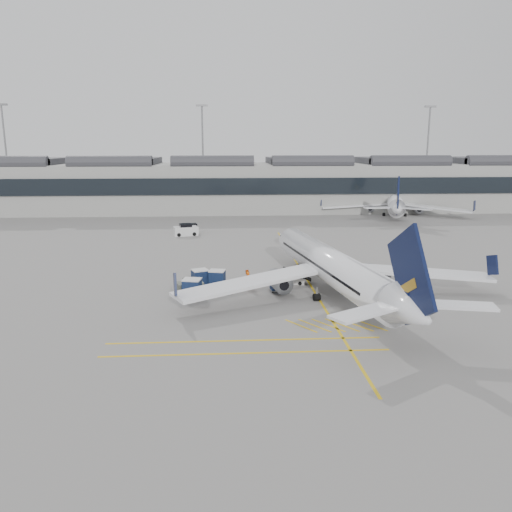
{
  "coord_description": "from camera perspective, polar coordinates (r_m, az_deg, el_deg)",
  "views": [
    {
      "loc": [
        0.57,
        -47.52,
        15.34
      ],
      "look_at": [
        3.74,
        3.15,
        4.0
      ],
      "focal_mm": 35.0,
      "sensor_mm": 36.0,
      "label": 1
    }
  ],
  "objects": [
    {
      "name": "pushback_tug",
      "position": [
        53.35,
        -7.56,
        -3.47
      ],
      "size": [
        3.07,
        2.34,
        1.53
      ],
      "rotation": [
        0.0,
        0.0,
        0.28
      ],
      "color": "#505447",
      "rests_on": "ground"
    },
    {
      "name": "terminal",
      "position": [
        119.8,
        -3.88,
        8.16
      ],
      "size": [
        200.0,
        20.45,
        12.4
      ],
      "color": "#9E9E99",
      "rests_on": "ground"
    },
    {
      "name": "baggage_cart_c",
      "position": [
        55.08,
        -4.46,
        -2.52
      ],
      "size": [
        2.07,
        1.82,
        1.9
      ],
      "rotation": [
        0.0,
        0.0,
        -0.2
      ],
      "color": "gray",
      "rests_on": "ground"
    },
    {
      "name": "belt_loader",
      "position": [
        56.64,
        3.61,
        -2.59
      ],
      "size": [
        4.58,
        2.07,
        1.82
      ],
      "rotation": [
        0.0,
        0.0,
        -0.18
      ],
      "color": "beige",
      "rests_on": "ground"
    },
    {
      "name": "airliner_far",
      "position": [
        115.43,
        15.59,
        5.89
      ],
      "size": [
        31.32,
        34.74,
        9.53
      ],
      "rotation": [
        0.0,
        0.0,
        -0.3
      ],
      "color": "white",
      "rests_on": "ground"
    },
    {
      "name": "apron_markings",
      "position": [
        60.27,
        5.55,
        -2.21
      ],
      "size": [
        0.25,
        60.0,
        0.01
      ],
      "primitive_type": "cube",
      "color": "gold",
      "rests_on": "ground"
    },
    {
      "name": "light_masts",
      "position": [
        133.54,
        -4.64,
        12.18
      ],
      "size": [
        113.0,
        0.6,
        25.45
      ],
      "color": "slate",
      "rests_on": "ground"
    },
    {
      "name": "ramp_agent_a",
      "position": [
        53.9,
        -0.86,
        -2.85
      ],
      "size": [
        0.86,
        0.82,
        1.98
      ],
      "primitive_type": "imported",
      "rotation": [
        0.0,
        0.0,
        0.68
      ],
      "color": "#F7600D",
      "rests_on": "ground"
    },
    {
      "name": "safety_cone_nose",
      "position": [
        74.35,
        4.65,
        0.83
      ],
      "size": [
        0.35,
        0.35,
        0.49
      ],
      "primitive_type": "cone",
      "color": "#F24C0A",
      "rests_on": "ground"
    },
    {
      "name": "airliner_main",
      "position": [
        52.34,
        8.81,
        -1.31
      ],
      "size": [
        33.49,
        36.87,
        9.86
      ],
      "rotation": [
        0.0,
        0.0,
        0.16
      ],
      "color": "white",
      "rests_on": "ground"
    },
    {
      "name": "ramp_agent_b",
      "position": [
        54.94,
        -1.07,
        -2.57
      ],
      "size": [
        1.2,
        1.17,
        1.94
      ],
      "primitive_type": "imported",
      "rotation": [
        0.0,
        0.0,
        3.85
      ],
      "color": "#E35A0B",
      "rests_on": "ground"
    },
    {
      "name": "baggage_cart_b",
      "position": [
        55.51,
        -6.41,
        -2.44
      ],
      "size": [
        2.23,
        2.05,
        1.91
      ],
      "rotation": [
        0.0,
        0.0,
        0.37
      ],
      "color": "gray",
      "rests_on": "ground"
    },
    {
      "name": "service_van_left",
      "position": [
        87.08,
        -8.05,
        2.93
      ],
      "size": [
        4.35,
        2.9,
        2.05
      ],
      "rotation": [
        0.0,
        0.0,
        0.24
      ],
      "color": "silver",
      "rests_on": "ground"
    },
    {
      "name": "baggage_cart_a",
      "position": [
        53.4,
        2.47,
        -3.11
      ],
      "size": [
        1.76,
        1.53,
        1.67
      ],
      "rotation": [
        0.0,
        0.0,
        0.15
      ],
      "color": "gray",
      "rests_on": "ground"
    },
    {
      "name": "baggage_cart_d",
      "position": [
        51.43,
        -7.32,
        -3.62
      ],
      "size": [
        2.18,
        1.92,
        2.0
      ],
      "rotation": [
        0.0,
        0.0,
        -0.2
      ],
      "color": "gray",
      "rests_on": "ground"
    },
    {
      "name": "service_van_mid",
      "position": [
        89.37,
        -7.3,
        3.1
      ],
      "size": [
        2.47,
        3.64,
        1.7
      ],
      "rotation": [
        0.0,
        0.0,
        1.84
      ],
      "color": "silver",
      "rests_on": "ground"
    },
    {
      "name": "ground",
      "position": [
        49.94,
        -4.08,
        -5.33
      ],
      "size": [
        220.0,
        220.0,
        0.0
      ],
      "primitive_type": "plane",
      "color": "gray",
      "rests_on": "ground"
    },
    {
      "name": "service_van_right",
      "position": [
        78.78,
        4.13,
        1.97
      ],
      "size": [
        4.11,
        2.65,
        1.95
      ],
      "rotation": [
        0.0,
        0.0,
        -0.21
      ],
      "color": "silver",
      "rests_on": "ground"
    },
    {
      "name": "safety_cone_engine",
      "position": [
        56.94,
        12.56,
        -3.09
      ],
      "size": [
        0.36,
        0.36,
        0.5
      ],
      "primitive_type": "cone",
      "color": "#F24C0A",
      "rests_on": "ground"
    }
  ]
}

